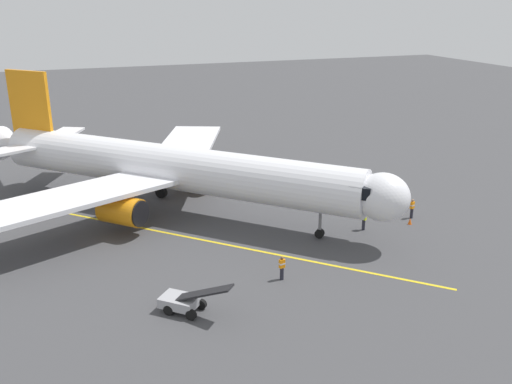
{
  "coord_description": "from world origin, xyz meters",
  "views": [
    {
      "loc": [
        8.5,
        46.55,
        17.88
      ],
      "look_at": [
        -6.21,
        6.87,
        3.0
      ],
      "focal_mm": 38.92,
      "sensor_mm": 36.0,
      "label": 1
    }
  ],
  "objects_px": {
    "belt_loader_near_nose": "(184,301)",
    "safety_cone_nose_left": "(344,179)",
    "safety_cone_nose_right": "(410,221)",
    "ground_crew_loader": "(412,208)",
    "airplane": "(169,168)",
    "ground_crew_marshaller": "(364,220)",
    "ground_crew_wing_walker": "(282,267)"
  },
  "relations": [
    {
      "from": "ground_crew_marshaller",
      "to": "safety_cone_nose_right",
      "type": "bearing_deg",
      "value": 175.61
    },
    {
      "from": "ground_crew_wing_walker",
      "to": "safety_cone_nose_left",
      "type": "distance_m",
      "value": 22.07
    },
    {
      "from": "airplane",
      "to": "safety_cone_nose_right",
      "type": "bearing_deg",
      "value": 151.24
    },
    {
      "from": "ground_crew_marshaller",
      "to": "ground_crew_loader",
      "type": "xyz_separation_m",
      "value": [
        -5.19,
        -0.8,
        0.0
      ]
    },
    {
      "from": "safety_cone_nose_left",
      "to": "safety_cone_nose_right",
      "type": "bearing_deg",
      "value": 88.6
    },
    {
      "from": "ground_crew_wing_walker",
      "to": "belt_loader_near_nose",
      "type": "xyz_separation_m",
      "value": [
        7.09,
        1.66,
        -0.17
      ]
    },
    {
      "from": "ground_crew_loader",
      "to": "airplane",
      "type": "bearing_deg",
      "value": -24.81
    },
    {
      "from": "airplane",
      "to": "belt_loader_near_nose",
      "type": "distance_m",
      "value": 17.24
    },
    {
      "from": "belt_loader_near_nose",
      "to": "ground_crew_loader",
      "type": "bearing_deg",
      "value": -160.02
    },
    {
      "from": "ground_crew_marshaller",
      "to": "ground_crew_loader",
      "type": "height_order",
      "value": "same"
    },
    {
      "from": "airplane",
      "to": "safety_cone_nose_right",
      "type": "height_order",
      "value": "airplane"
    },
    {
      "from": "airplane",
      "to": "ground_crew_marshaller",
      "type": "bearing_deg",
      "value": 145.23
    },
    {
      "from": "ground_crew_marshaller",
      "to": "safety_cone_nose_right",
      "type": "distance_m",
      "value": 4.31
    },
    {
      "from": "ground_crew_marshaller",
      "to": "ground_crew_loader",
      "type": "relative_size",
      "value": 1.0
    },
    {
      "from": "belt_loader_near_nose",
      "to": "ground_crew_marshaller",
      "type": "bearing_deg",
      "value": -156.79
    },
    {
      "from": "safety_cone_nose_left",
      "to": "ground_crew_wing_walker",
      "type": "bearing_deg",
      "value": 50.48
    },
    {
      "from": "ground_crew_wing_walker",
      "to": "safety_cone_nose_right",
      "type": "bearing_deg",
      "value": -159.55
    },
    {
      "from": "airplane",
      "to": "ground_crew_marshaller",
      "type": "xyz_separation_m",
      "value": [
        -13.8,
        9.58,
        -3.12
      ]
    },
    {
      "from": "ground_crew_loader",
      "to": "safety_cone_nose_left",
      "type": "xyz_separation_m",
      "value": [
        0.64,
        -10.76,
        -0.61
      ]
    },
    {
      "from": "belt_loader_near_nose",
      "to": "safety_cone_nose_left",
      "type": "xyz_separation_m",
      "value": [
        -21.13,
        -18.68,
        -0.44
      ]
    },
    {
      "from": "safety_cone_nose_left",
      "to": "safety_cone_nose_right",
      "type": "relative_size",
      "value": 1.0
    },
    {
      "from": "safety_cone_nose_left",
      "to": "airplane",
      "type": "bearing_deg",
      "value": 6.18
    },
    {
      "from": "ground_crew_marshaller",
      "to": "ground_crew_wing_walker",
      "type": "bearing_deg",
      "value": 29.87
    },
    {
      "from": "ground_crew_loader",
      "to": "belt_loader_near_nose",
      "type": "height_order",
      "value": "belt_loader_near_nose"
    },
    {
      "from": "ground_crew_marshaller",
      "to": "safety_cone_nose_right",
      "type": "height_order",
      "value": "ground_crew_marshaller"
    },
    {
      "from": "ground_crew_wing_walker",
      "to": "safety_cone_nose_right",
      "type": "distance_m",
      "value": 14.69
    },
    {
      "from": "belt_loader_near_nose",
      "to": "safety_cone_nose_right",
      "type": "height_order",
      "value": "belt_loader_near_nose"
    },
    {
      "from": "ground_crew_marshaller",
      "to": "ground_crew_wing_walker",
      "type": "xyz_separation_m",
      "value": [
        9.5,
        5.45,
        0.0
      ]
    },
    {
      "from": "airplane",
      "to": "ground_crew_marshaller",
      "type": "height_order",
      "value": "airplane"
    },
    {
      "from": "safety_cone_nose_left",
      "to": "safety_cone_nose_right",
      "type": "xyz_separation_m",
      "value": [
        0.29,
        11.89,
        0.0
      ]
    },
    {
      "from": "airplane",
      "to": "belt_loader_near_nose",
      "type": "relative_size",
      "value": 7.9
    },
    {
      "from": "ground_crew_loader",
      "to": "ground_crew_marshaller",
      "type": "bearing_deg",
      "value": 8.81
    }
  ]
}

